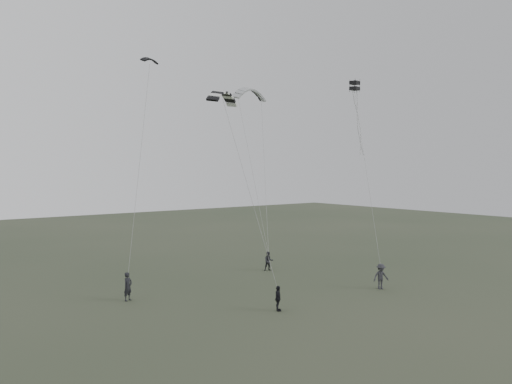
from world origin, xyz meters
TOP-DOWN VIEW (x-y plane):
  - ground at (0.00, 0.00)m, footprint 140.00×140.00m
  - flyer_left at (-8.44, 6.53)m, footprint 0.81×0.70m
  - flyer_right at (5.05, 8.51)m, footprint 0.98×0.91m
  - flyer_center at (-2.13, -1.31)m, footprint 0.81×0.97m
  - flyer_far at (7.35, -1.53)m, footprint 1.35×1.06m
  - kite_dark_small at (-5.04, 10.08)m, footprint 1.56×1.01m
  - kite_pale_large at (7.12, 13.95)m, footprint 3.90×1.70m
  - kite_striped at (-3.51, 2.65)m, footprint 3.12×2.36m
  - kite_box at (8.10, 1.77)m, footprint 0.72×0.74m

SIDE VIEW (x-z plane):
  - ground at x=0.00m, z-range 0.00..0.00m
  - flyer_center at x=-2.13m, z-range 0.00..1.55m
  - flyer_right at x=5.05m, z-range 0.00..1.63m
  - flyer_far at x=7.35m, z-range 0.00..1.84m
  - flyer_left at x=-8.44m, z-range 0.00..1.88m
  - kite_striped at x=-3.51m, z-range 12.96..14.27m
  - kite_box at x=8.10m, z-range 14.71..15.44m
  - kite_pale_large at x=7.12m, z-range 15.40..17.16m
  - kite_dark_small at x=-5.04m, z-range 16.50..17.12m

